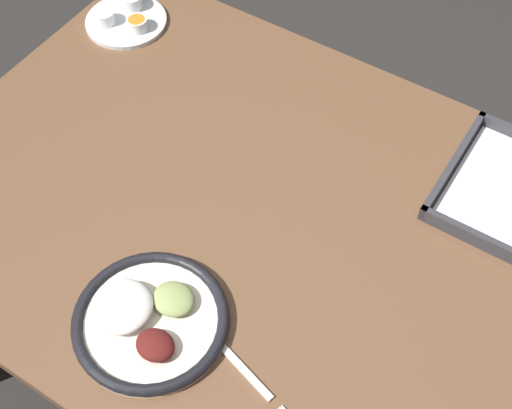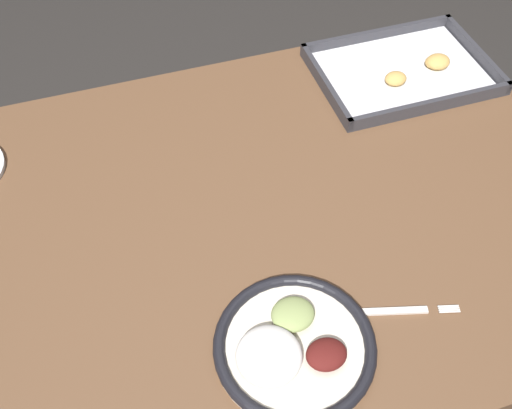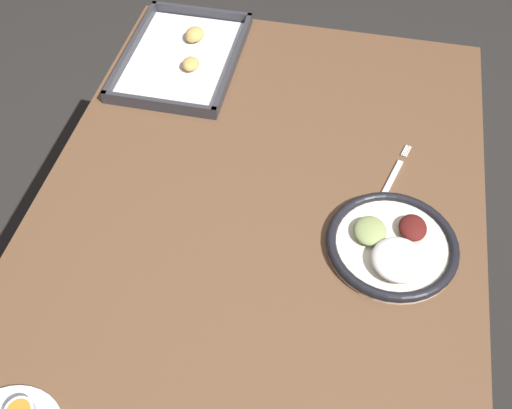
{
  "view_description": "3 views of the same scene",
  "coord_description": "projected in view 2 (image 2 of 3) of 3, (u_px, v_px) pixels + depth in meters",
  "views": [
    {
      "loc": [
        0.39,
        -0.62,
        1.75
      ],
      "look_at": [
        -0.01,
        0.0,
        0.73
      ],
      "focal_mm": 50.0,
      "sensor_mm": 36.0,
      "label": 1
    },
    {
      "loc": [
        -0.23,
        -0.65,
        1.57
      ],
      "look_at": [
        -0.01,
        0.0,
        0.73
      ],
      "focal_mm": 42.0,
      "sensor_mm": 36.0,
      "label": 2
    },
    {
      "loc": [
        -0.74,
        -0.16,
        1.66
      ],
      "look_at": [
        -0.01,
        0.0,
        0.73
      ],
      "focal_mm": 42.0,
      "sensor_mm": 36.0,
      "label": 3
    }
  ],
  "objects": [
    {
      "name": "dining_table",
      "position": [
        261.0,
        242.0,
        1.18
      ],
      "size": [
        1.3,
        0.91,
        0.7
      ],
      "color": "brown",
      "rests_on": "ground_plane"
    },
    {
      "name": "ground_plane",
      "position": [
        260.0,
        371.0,
        1.66
      ],
      "size": [
        8.0,
        8.0,
        0.0
      ],
      "primitive_type": "plane",
      "color": "#282623"
    },
    {
      "name": "fork",
      "position": [
        393.0,
        311.0,
        0.98
      ],
      "size": [
        0.19,
        0.07,
        0.0
      ],
      "rotation": [
        0.0,
        0.0,
        -0.27
      ],
      "color": "silver",
      "rests_on": "dining_table"
    },
    {
      "name": "dinner_plate",
      "position": [
        292.0,
        346.0,
        0.93
      ],
      "size": [
        0.26,
        0.26,
        0.05
      ],
      "color": "beige",
      "rests_on": "dining_table"
    },
    {
      "name": "baking_tray",
      "position": [
        405.0,
        71.0,
        1.36
      ],
      "size": [
        0.39,
        0.28,
        0.04
      ],
      "color": "#333338",
      "rests_on": "dining_table"
    }
  ]
}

